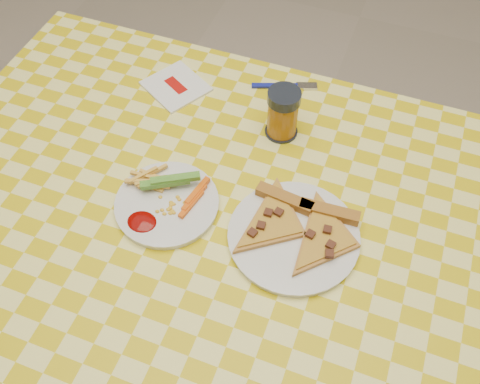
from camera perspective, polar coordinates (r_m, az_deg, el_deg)
name	(u,v)px	position (r m, az deg, el deg)	size (l,w,h in m)	color
ground	(229,350)	(1.71, -1.15, -16.46)	(8.00, 8.00, 0.00)	#BFAE9A
table	(224,232)	(1.09, -1.73, -4.26)	(1.28, 0.88, 0.76)	silver
plate_left	(167,205)	(1.04, -7.78, -1.34)	(0.20, 0.20, 0.01)	silver
plate_right	(293,237)	(0.99, 5.72, -4.79)	(0.24, 0.24, 0.01)	silver
fries_veggies	(165,192)	(1.04, -7.96, -0.04)	(0.17, 0.16, 0.04)	#EFA44C
pizza_slices	(298,226)	(0.99, 6.26, -3.64)	(0.25, 0.23, 0.02)	#BA8039
drink_glass	(283,114)	(1.12, 4.59, 8.33)	(0.07, 0.07, 0.11)	black
napkin	(176,86)	(1.26, -6.86, 11.14)	(0.17, 0.17, 0.01)	white
fork	(285,86)	(1.26, 4.85, 11.23)	(0.15, 0.07, 0.01)	navy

